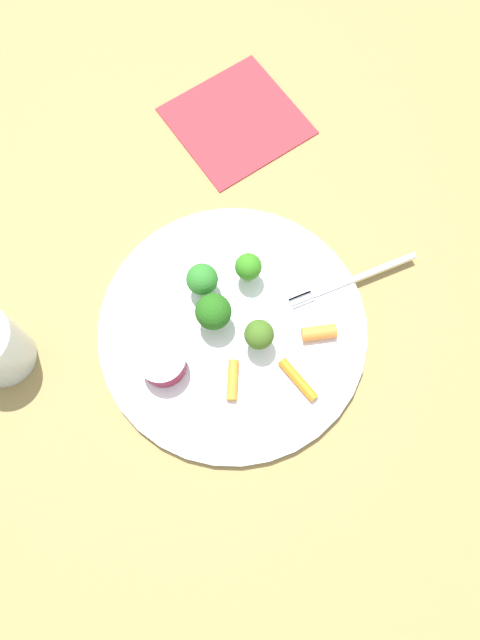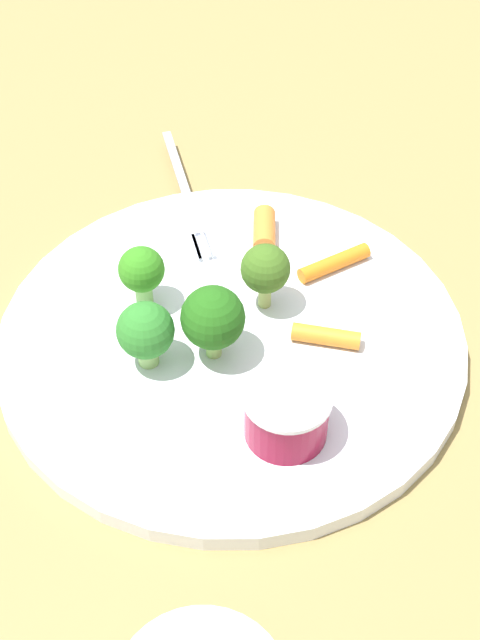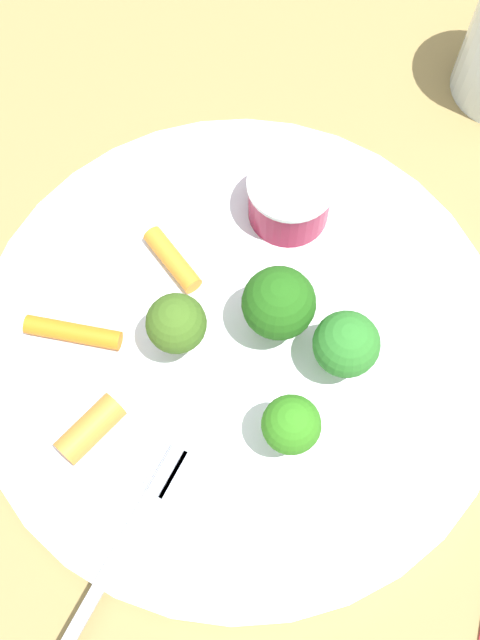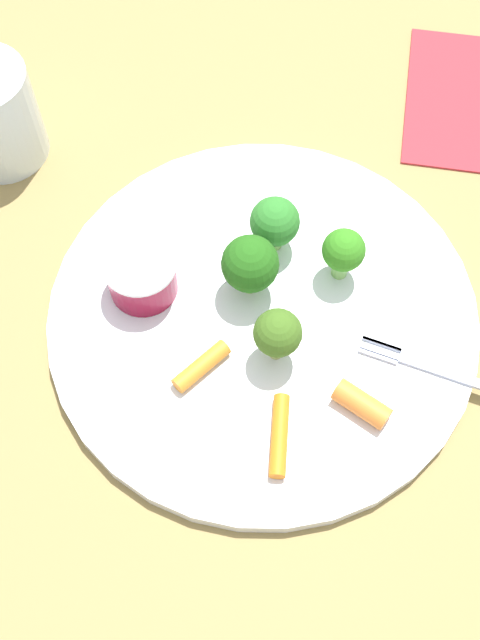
# 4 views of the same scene
# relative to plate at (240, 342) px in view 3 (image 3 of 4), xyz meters

# --- Properties ---
(ground_plane) EXTENTS (2.40, 2.40, 0.00)m
(ground_plane) POSITION_rel_plate_xyz_m (0.00, 0.00, -0.01)
(ground_plane) COLOR olive
(plate) EXTENTS (0.31, 0.31, 0.01)m
(plate) POSITION_rel_plate_xyz_m (0.00, 0.00, 0.00)
(plate) COLOR white
(plate) RESTS_ON ground_plane
(sauce_cup) EXTENTS (0.05, 0.05, 0.03)m
(sauce_cup) POSITION_rel_plate_xyz_m (-0.01, 0.09, 0.02)
(sauce_cup) COLOR maroon
(sauce_cup) RESTS_ON plate
(broccoli_floret_0) EXTENTS (0.03, 0.03, 0.05)m
(broccoli_floret_0) POSITION_rel_plate_xyz_m (-0.03, -0.02, 0.04)
(broccoli_floret_0) COLOR #9BAD59
(broccoli_floret_0) RESTS_ON plate
(broccoli_floret_1) EXTENTS (0.04, 0.04, 0.05)m
(broccoli_floret_1) POSITION_rel_plate_xyz_m (0.02, 0.01, 0.04)
(broccoli_floret_1) COLOR #8DBC5A
(broccoli_floret_1) RESTS_ON plate
(broccoli_floret_2) EXTENTS (0.03, 0.03, 0.05)m
(broccoli_floret_2) POSITION_rel_plate_xyz_m (0.05, -0.04, 0.03)
(broccoli_floret_2) COLOR #7FBC5F
(broccoli_floret_2) RESTS_ON plate
(broccoli_floret_3) EXTENTS (0.04, 0.04, 0.05)m
(broccoli_floret_3) POSITION_rel_plate_xyz_m (0.06, 0.01, 0.03)
(broccoli_floret_3) COLOR #8DC065
(broccoli_floret_3) RESTS_ON plate
(carrot_stick_0) EXTENTS (0.04, 0.03, 0.01)m
(carrot_stick_0) POSITION_rel_plate_xyz_m (-0.06, 0.03, 0.01)
(carrot_stick_0) COLOR orange
(carrot_stick_0) RESTS_ON plate
(carrot_stick_1) EXTENTS (0.03, 0.04, 0.02)m
(carrot_stick_1) POSITION_rel_plate_xyz_m (-0.05, -0.08, 0.01)
(carrot_stick_1) COLOR orange
(carrot_stick_1) RESTS_ON plate
(carrot_stick_2) EXTENTS (0.06, 0.02, 0.01)m
(carrot_stick_2) POSITION_rel_plate_xyz_m (-0.09, -0.04, 0.01)
(carrot_stick_2) COLOR orange
(carrot_stick_2) RESTS_ON plate
(fork) EXTENTS (0.02, 0.16, 0.00)m
(fork) POSITION_rel_plate_xyz_m (-0.01, -0.15, 0.01)
(fork) COLOR #ADB4C8
(fork) RESTS_ON plate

